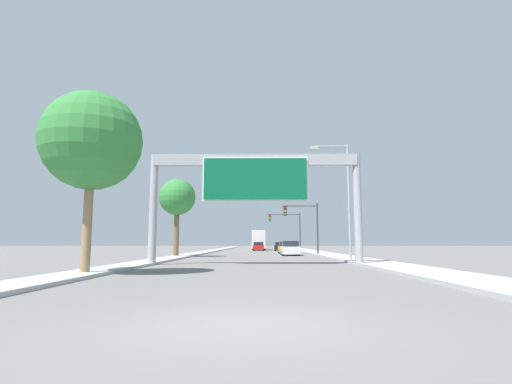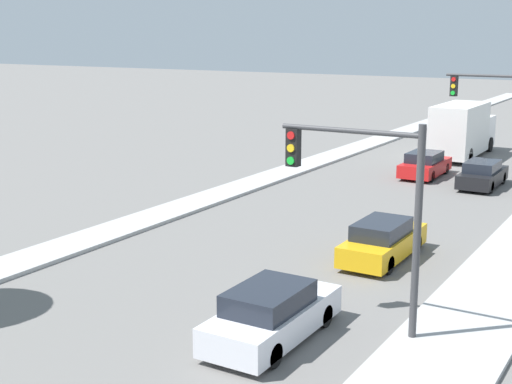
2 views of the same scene
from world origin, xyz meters
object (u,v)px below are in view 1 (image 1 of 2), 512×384
(car_near_left, at_px, (258,247))
(traffic_light_mid_block, at_px, (289,225))
(truck_box_primary, at_px, (259,240))
(car_far_left, at_px, (285,248))
(traffic_light_near_intersection, at_px, (306,220))
(car_mid_right, at_px, (280,247))
(street_lamp_right, at_px, (344,191))
(car_mid_left, at_px, (290,249))
(sign_gantry, at_px, (255,179))
(palm_tree_foreground, at_px, (92,141))
(palm_tree_background, at_px, (177,198))

(car_near_left, height_order, traffic_light_mid_block, traffic_light_mid_block)
(truck_box_primary, bearing_deg, car_far_left, -81.43)
(car_far_left, height_order, traffic_light_near_intersection, traffic_light_near_intersection)
(traffic_light_near_intersection, xyz_separation_m, traffic_light_mid_block, (-0.43, 20.00, 0.34))
(car_mid_right, bearing_deg, traffic_light_near_intersection, -84.63)
(street_lamp_right, bearing_deg, car_mid_left, 102.00)
(sign_gantry, relative_size, traffic_light_near_intersection, 2.31)
(car_mid_left, xyz_separation_m, palm_tree_foreground, (-10.64, -26.12, 5.11))
(traffic_light_near_intersection, xyz_separation_m, palm_tree_background, (-13.13, -7.01, 1.73))
(palm_tree_foreground, bearing_deg, traffic_light_near_intersection, 65.73)
(car_mid_right, bearing_deg, car_mid_left, -90.00)
(car_mid_right, xyz_separation_m, street_lamp_right, (2.98, -36.51, 4.49))
(car_near_left, bearing_deg, street_lamp_right, -80.24)
(car_far_left, xyz_separation_m, traffic_light_near_intersection, (1.94, -6.26, 3.21))
(street_lamp_right, bearing_deg, palm_tree_foreground, -138.40)
(truck_box_primary, height_order, palm_tree_background, palm_tree_background)
(sign_gantry, xyz_separation_m, car_near_left, (0.00, 41.95, -4.71))
(palm_tree_background, height_order, street_lamp_right, street_lamp_right)
(car_near_left, relative_size, palm_tree_background, 0.59)
(car_far_left, relative_size, car_near_left, 1.07)
(truck_box_primary, height_order, traffic_light_near_intersection, traffic_light_near_intersection)
(car_mid_right, height_order, truck_box_primary, truck_box_primary)
(car_mid_left, relative_size, palm_tree_background, 0.63)
(car_mid_left, relative_size, palm_tree_foreground, 0.58)
(sign_gantry, height_order, street_lamp_right, street_lamp_right)
(palm_tree_foreground, bearing_deg, car_far_left, 72.70)
(car_far_left, bearing_deg, car_mid_right, 90.00)
(traffic_light_mid_block, relative_size, palm_tree_background, 0.83)
(traffic_light_mid_block, bearing_deg, traffic_light_near_intersection, -88.76)
(car_near_left, bearing_deg, palm_tree_background, -104.91)
(car_mid_left, xyz_separation_m, street_lamp_right, (2.98, -14.02, 4.44))
(car_near_left, xyz_separation_m, traffic_light_near_intersection, (5.44, -21.85, 3.22))
(palm_tree_background, distance_m, street_lamp_right, 16.69)
(car_far_left, bearing_deg, palm_tree_foreground, -107.30)
(traffic_light_mid_block, xyz_separation_m, palm_tree_background, (-12.69, -27.01, 1.39))
(traffic_light_near_intersection, bearing_deg, palm_tree_background, -151.91)
(traffic_light_near_intersection, bearing_deg, truck_box_primary, 100.46)
(truck_box_primary, bearing_deg, street_lamp_right, -81.86)
(car_mid_left, bearing_deg, car_near_left, 98.42)
(car_mid_left, distance_m, palm_tree_background, 13.28)
(traffic_light_mid_block, bearing_deg, truck_box_primary, 117.84)
(car_mid_right, xyz_separation_m, traffic_light_near_intersection, (1.94, -20.69, 3.23))
(car_mid_left, bearing_deg, sign_gantry, -100.82)
(traffic_light_near_intersection, relative_size, traffic_light_mid_block, 0.94)
(traffic_light_mid_block, distance_m, palm_tree_background, 29.87)
(car_mid_left, distance_m, traffic_light_near_intersection, 4.14)
(sign_gantry, relative_size, car_mid_right, 3.03)
(car_mid_left, distance_m, truck_box_primary, 31.50)
(sign_gantry, relative_size, street_lamp_right, 1.55)
(car_mid_left, bearing_deg, palm_tree_foreground, -112.17)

